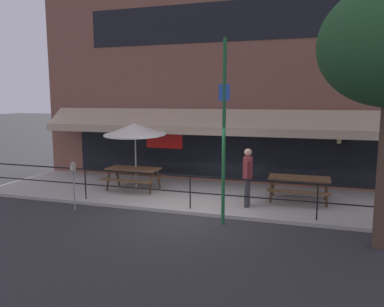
{
  "coord_description": "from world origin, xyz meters",
  "views": [
    {
      "loc": [
        3.19,
        -9.6,
        3.22
      ],
      "look_at": [
        -0.36,
        1.6,
        1.5
      ],
      "focal_mm": 35.0,
      "sensor_mm": 36.0,
      "label": 1
    }
  ],
  "objects": [
    {
      "name": "restaurant_building",
      "position": [
        0.0,
        4.23,
        4.2
      ],
      "size": [
        15.0,
        1.6,
        8.48
      ],
      "color": "brown",
      "rests_on": "ground"
    },
    {
      "name": "patio_umbrella_left",
      "position": [
        -2.55,
        2.04,
        2.18
      ],
      "size": [
        2.14,
        2.14,
        2.38
      ],
      "color": "#B7B2A8",
      "rests_on": "patio_deck"
    },
    {
      "name": "street_sign_pole",
      "position": [
        1.13,
        -0.45,
        2.4
      ],
      "size": [
        0.28,
        0.09,
        4.69
      ],
      "color": "#1E6033",
      "rests_on": "ground"
    },
    {
      "name": "ground_plane",
      "position": [
        0.0,
        0.0,
        0.0
      ],
      "size": [
        120.0,
        120.0,
        0.0
      ],
      "primitive_type": "plane",
      "color": "#2D2D30"
    },
    {
      "name": "parking_meter_near",
      "position": [
        -3.28,
        -0.53,
        1.15
      ],
      "size": [
        0.15,
        0.16,
        1.42
      ],
      "color": "gray",
      "rests_on": "ground"
    },
    {
      "name": "picnic_table_centre",
      "position": [
        2.94,
        1.98,
        0.71
      ],
      "size": [
        1.8,
        1.42,
        0.76
      ],
      "color": "brown",
      "rests_on": "patio_deck"
    },
    {
      "name": "pedestrian_walking",
      "position": [
        1.52,
        1.0,
        1.06
      ],
      "size": [
        0.26,
        0.62,
        1.71
      ],
      "color": "#333338",
      "rests_on": "patio_deck"
    },
    {
      "name": "picnic_table_left",
      "position": [
        -2.55,
        1.84,
        0.71
      ],
      "size": [
        1.8,
        1.42,
        0.76
      ],
      "color": "brown",
      "rests_on": "patio_deck"
    },
    {
      "name": "patio_deck",
      "position": [
        0.0,
        2.0,
        0.05
      ],
      "size": [
        15.0,
        4.0,
        0.1
      ],
      "primitive_type": "cube",
      "color": "#ADA89E",
      "rests_on": "ground"
    },
    {
      "name": "patio_railing",
      "position": [
        0.0,
        0.3,
        0.8
      ],
      "size": [
        13.84,
        0.04,
        0.97
      ],
      "color": "black",
      "rests_on": "patio_deck"
    }
  ]
}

